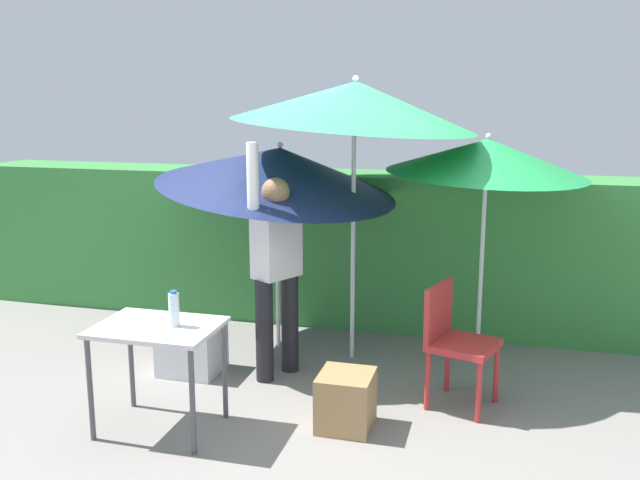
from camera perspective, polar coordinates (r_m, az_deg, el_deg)
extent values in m
plane|color=gray|center=(5.56, -0.81, -11.78)|extent=(24.00, 24.00, 0.00)
cube|color=#38843D|center=(6.91, 2.97, -0.63)|extent=(8.00, 0.70, 1.48)
cylinder|color=silver|center=(6.19, -3.47, -2.40)|extent=(0.04, 0.04, 1.42)
cone|color=#19234C|center=(6.05, -3.40, 5.82)|extent=(2.12, 2.09, 0.74)
sphere|color=silver|center=(6.05, -3.26, 7.73)|extent=(0.05, 0.05, 0.05)
cylinder|color=silver|center=(5.85, 2.70, -0.41)|extent=(0.04, 0.04, 1.98)
cone|color=green|center=(5.73, 2.85, 11.03)|extent=(2.01, 1.99, 0.51)
sphere|color=silver|center=(5.74, 2.91, 12.96)|extent=(0.05, 0.05, 0.05)
cylinder|color=silver|center=(6.04, 12.97, -2.23)|extent=(0.04, 0.04, 1.58)
cone|color=green|center=(5.90, 13.43, 6.62)|extent=(1.65, 1.64, 0.39)
sphere|color=silver|center=(5.89, 13.54, 8.21)|extent=(0.05, 0.05, 0.05)
cylinder|color=black|center=(5.54, -4.54, -7.36)|extent=(0.14, 0.14, 0.82)
cylinder|color=black|center=(5.72, -2.46, -6.70)|extent=(0.14, 0.14, 0.82)
cube|color=silver|center=(5.45, -3.57, -0.14)|extent=(0.36, 0.42, 0.56)
sphere|color=#8C6647|center=(5.38, -3.63, 3.92)|extent=(0.22, 0.22, 0.22)
cylinder|color=silver|center=(5.21, -5.48, 4.85)|extent=(0.12, 0.12, 0.56)
cylinder|color=#8C6647|center=(5.61, -1.87, 0.02)|extent=(0.12, 0.12, 0.52)
cylinder|color=#B72D2D|center=(5.04, 12.77, -11.98)|extent=(0.04, 0.04, 0.44)
cylinder|color=#B72D2D|center=(5.37, 14.14, -10.50)|extent=(0.04, 0.04, 0.44)
cylinder|color=#B72D2D|center=(5.16, 8.71, -11.22)|extent=(0.04, 0.04, 0.44)
cylinder|color=#B72D2D|center=(5.49, 10.31, -9.84)|extent=(0.04, 0.04, 0.44)
cube|color=#B72D2D|center=(5.17, 11.59, -8.36)|extent=(0.55, 0.55, 0.05)
cube|color=#B72D2D|center=(5.17, 9.61, -5.67)|extent=(0.17, 0.43, 0.40)
cube|color=silver|center=(5.87, -10.37, -8.72)|extent=(0.46, 0.43, 0.38)
cube|color=#9E7A4C|center=(4.87, 2.12, -12.90)|extent=(0.36, 0.38, 0.38)
cylinder|color=#4C4C51|center=(4.98, -7.76, -10.45)|extent=(0.04, 0.04, 0.70)
cylinder|color=#4C4C51|center=(5.28, -15.09, -9.42)|extent=(0.04, 0.04, 0.70)
cylinder|color=#4C4C51|center=(4.54, -10.32, -12.80)|extent=(0.04, 0.04, 0.70)
cylinder|color=#4C4C51|center=(4.87, -18.17, -11.46)|extent=(0.04, 0.04, 0.70)
cube|color=silver|center=(4.78, -13.10, -6.93)|extent=(0.80, 0.60, 0.03)
cylinder|color=silver|center=(4.70, -11.77, -5.58)|extent=(0.07, 0.07, 0.22)
cylinder|color=#2D60B7|center=(4.67, -11.83, -4.17)|extent=(0.04, 0.04, 0.02)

